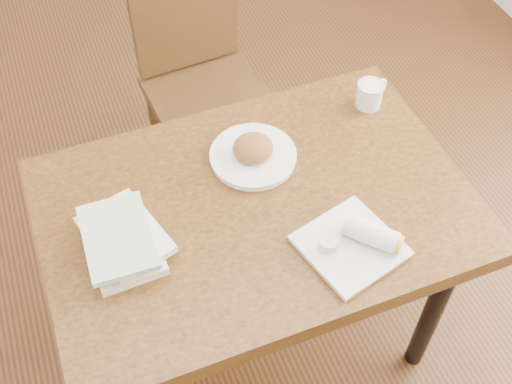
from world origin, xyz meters
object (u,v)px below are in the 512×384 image
object	(u,v)px
table	(256,223)
book_stack	(122,239)
plate_scone	(253,153)
coffee_mug	(370,94)
plate_burrito	(357,242)
chair_far	(199,70)

from	to	relation	value
table	book_stack	xyz separation A→B (m)	(-0.37, -0.01, 0.12)
plate_scone	coffee_mug	size ratio (longest dim) A/B	2.16
table	coffee_mug	bearing A→B (deg)	27.16
plate_scone	coffee_mug	distance (m)	0.43
coffee_mug	plate_burrito	size ratio (longest dim) A/B	0.41
plate_scone	plate_burrito	world-z (taller)	plate_scone
chair_far	coffee_mug	xyz separation A→B (m)	(0.38, -0.58, 0.24)
table	plate_scone	world-z (taller)	plate_scone
chair_far	plate_scone	distance (m)	0.71
plate_scone	book_stack	distance (m)	0.45
book_stack	chair_far	bearing A→B (deg)	60.92
coffee_mug	plate_burrito	distance (m)	0.55
chair_far	plate_burrito	world-z (taller)	chair_far
plate_burrito	coffee_mug	bearing A→B (deg)	58.94
table	plate_burrito	xyz separation A→B (m)	(0.19, -0.23, 0.11)
plate_scone	plate_burrito	size ratio (longest dim) A/B	0.89
plate_burrito	chair_far	bearing A→B (deg)	95.15
coffee_mug	plate_burrito	bearing A→B (deg)	-121.06
chair_far	plate_scone	world-z (taller)	chair_far
plate_scone	plate_burrito	xyz separation A→B (m)	(0.14, -0.38, -0.00)
coffee_mug	table	bearing A→B (deg)	-152.84
plate_scone	chair_far	bearing A→B (deg)	86.51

